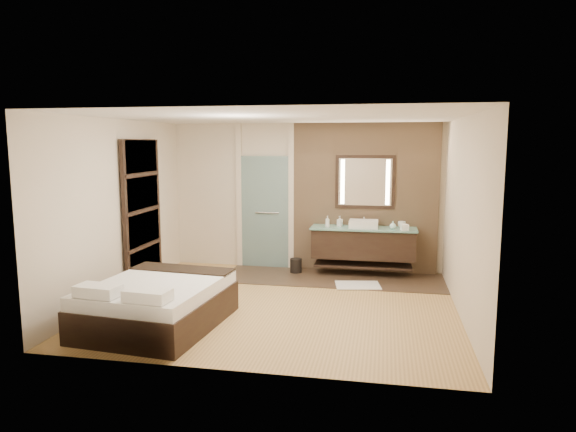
% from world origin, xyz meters
% --- Properties ---
extents(floor, '(5.00, 5.00, 0.00)m').
position_xyz_m(floor, '(0.00, 0.00, 0.00)').
color(floor, '#A67D45').
rests_on(floor, ground).
extents(tile_strip, '(3.80, 1.30, 0.01)m').
position_xyz_m(tile_strip, '(0.60, 1.60, 0.01)').
color(tile_strip, '#3A2D1F').
rests_on(tile_strip, floor).
extents(stone_wall, '(2.60, 0.08, 2.70)m').
position_xyz_m(stone_wall, '(1.10, 2.21, 1.35)').
color(stone_wall, tan).
rests_on(stone_wall, floor).
extents(vanity, '(1.85, 0.55, 0.88)m').
position_xyz_m(vanity, '(1.10, 1.92, 0.58)').
color(vanity, black).
rests_on(vanity, stone_wall).
extents(mirror_unit, '(1.06, 0.04, 0.96)m').
position_xyz_m(mirror_unit, '(1.10, 2.16, 1.65)').
color(mirror_unit, black).
rests_on(mirror_unit, stone_wall).
extents(frosted_door, '(1.10, 0.12, 2.70)m').
position_xyz_m(frosted_door, '(-0.75, 2.20, 1.14)').
color(frosted_door, '#A4CFCC').
rests_on(frosted_door, floor).
extents(shoji_partition, '(0.06, 1.20, 2.40)m').
position_xyz_m(shoji_partition, '(-2.43, 0.60, 1.21)').
color(shoji_partition, black).
rests_on(shoji_partition, floor).
extents(bed, '(1.66, 1.99, 0.72)m').
position_xyz_m(bed, '(-1.39, -1.16, 0.30)').
color(bed, black).
rests_on(bed, floor).
extents(bath_mat, '(0.79, 0.61, 0.02)m').
position_xyz_m(bath_mat, '(1.05, 1.17, 0.02)').
color(bath_mat, silver).
rests_on(bath_mat, floor).
extents(waste_bin, '(0.27, 0.27, 0.26)m').
position_xyz_m(waste_bin, '(-0.10, 1.85, 0.13)').
color(waste_bin, black).
rests_on(waste_bin, floor).
extents(tissue_box, '(0.15, 0.15, 0.10)m').
position_xyz_m(tissue_box, '(1.80, 1.76, 0.92)').
color(tissue_box, white).
rests_on(tissue_box, vanity).
extents(soap_bottle_a, '(0.10, 0.10, 0.20)m').
position_xyz_m(soap_bottle_a, '(0.47, 1.82, 0.97)').
color(soap_bottle_a, silver).
rests_on(soap_bottle_a, vanity).
extents(soap_bottle_b, '(0.11, 0.11, 0.18)m').
position_xyz_m(soap_bottle_b, '(0.67, 1.99, 0.96)').
color(soap_bottle_b, '#B2B2B2').
rests_on(soap_bottle_b, vanity).
extents(soap_bottle_c, '(0.14, 0.14, 0.14)m').
position_xyz_m(soap_bottle_c, '(1.60, 1.86, 0.93)').
color(soap_bottle_c, '#C1F3EB').
rests_on(soap_bottle_c, vanity).
extents(cup, '(0.15, 0.15, 0.11)m').
position_xyz_m(cup, '(1.76, 2.04, 0.92)').
color(cup, white).
rests_on(cup, vanity).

